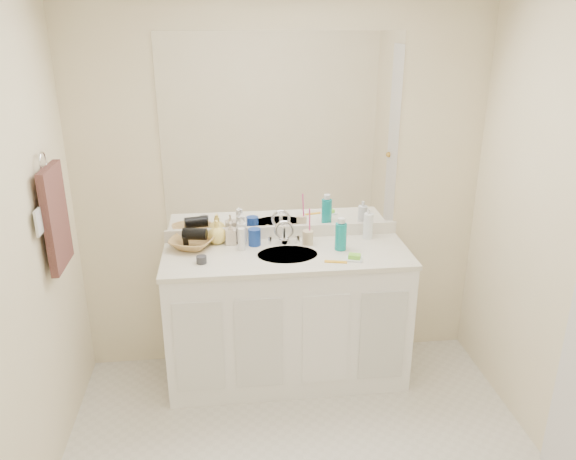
# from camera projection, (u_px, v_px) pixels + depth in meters

# --- Properties ---
(wall_back) EXTENTS (2.60, 0.02, 2.40)m
(wall_back) POSITION_uv_depth(u_px,v_px,m) (282.00, 190.00, 3.58)
(wall_back) COLOR #F8EAC2
(wall_back) RESTS_ON floor
(vanity_cabinet) EXTENTS (1.50, 0.55, 0.85)m
(vanity_cabinet) POSITION_uv_depth(u_px,v_px,m) (287.00, 318.00, 3.60)
(vanity_cabinet) COLOR white
(vanity_cabinet) RESTS_ON floor
(countertop) EXTENTS (1.52, 0.57, 0.03)m
(countertop) POSITION_uv_depth(u_px,v_px,m) (287.00, 255.00, 3.44)
(countertop) COLOR white
(countertop) RESTS_ON vanity_cabinet
(backsplash) EXTENTS (1.52, 0.03, 0.08)m
(backsplash) POSITION_uv_depth(u_px,v_px,m) (283.00, 232.00, 3.66)
(backsplash) COLOR white
(backsplash) RESTS_ON countertop
(sink_basin) EXTENTS (0.37, 0.37, 0.02)m
(sink_basin) POSITION_uv_depth(u_px,v_px,m) (287.00, 256.00, 3.42)
(sink_basin) COLOR beige
(sink_basin) RESTS_ON countertop
(faucet) EXTENTS (0.02, 0.02, 0.11)m
(faucet) POSITION_uv_depth(u_px,v_px,m) (284.00, 235.00, 3.57)
(faucet) COLOR silver
(faucet) RESTS_ON countertop
(mirror) EXTENTS (1.48, 0.01, 1.20)m
(mirror) POSITION_uv_depth(u_px,v_px,m) (282.00, 134.00, 3.44)
(mirror) COLOR white
(mirror) RESTS_ON wall_back
(blue_mug) EXTENTS (0.11, 0.11, 0.11)m
(blue_mug) POSITION_uv_depth(u_px,v_px,m) (255.00, 237.00, 3.54)
(blue_mug) COLOR navy
(blue_mug) RESTS_ON countertop
(tan_cup) EXTENTS (0.08, 0.08, 0.09)m
(tan_cup) POSITION_uv_depth(u_px,v_px,m) (308.00, 238.00, 3.55)
(tan_cup) COLOR beige
(tan_cup) RESTS_ON countertop
(toothbrush) EXTENTS (0.02, 0.04, 0.19)m
(toothbrush) POSITION_uv_depth(u_px,v_px,m) (310.00, 222.00, 3.51)
(toothbrush) COLOR #F74194
(toothbrush) RESTS_ON tan_cup
(mouthwash_bottle) EXTENTS (0.09, 0.09, 0.17)m
(mouthwash_bottle) POSITION_uv_depth(u_px,v_px,m) (341.00, 237.00, 3.46)
(mouthwash_bottle) COLOR #0B8B8D
(mouthwash_bottle) RESTS_ON countertop
(clear_pump_bottle) EXTENTS (0.08, 0.08, 0.17)m
(clear_pump_bottle) POSITION_uv_depth(u_px,v_px,m) (368.00, 226.00, 3.64)
(clear_pump_bottle) COLOR white
(clear_pump_bottle) RESTS_ON countertop
(soap_dish) EXTENTS (0.12, 0.10, 0.01)m
(soap_dish) POSITION_uv_depth(u_px,v_px,m) (354.00, 259.00, 3.34)
(soap_dish) COLOR white
(soap_dish) RESTS_ON countertop
(green_soap) EXTENTS (0.08, 0.07, 0.03)m
(green_soap) POSITION_uv_depth(u_px,v_px,m) (354.00, 256.00, 3.33)
(green_soap) COLOR #7EE738
(green_soap) RESTS_ON soap_dish
(orange_comb) EXTENTS (0.14, 0.06, 0.01)m
(orange_comb) POSITION_uv_depth(u_px,v_px,m) (336.00, 262.00, 3.31)
(orange_comb) COLOR orange
(orange_comb) RESTS_ON countertop
(dark_jar) EXTENTS (0.07, 0.07, 0.04)m
(dark_jar) POSITION_uv_depth(u_px,v_px,m) (201.00, 260.00, 3.29)
(dark_jar) COLOR #2F2F35
(dark_jar) RESTS_ON countertop
(extra_white_bottle) EXTENTS (0.06, 0.06, 0.14)m
(extra_white_bottle) POSITION_uv_depth(u_px,v_px,m) (242.00, 239.00, 3.46)
(extra_white_bottle) COLOR white
(extra_white_bottle) RESTS_ON countertop
(soap_bottle_white) EXTENTS (0.09, 0.09, 0.19)m
(soap_bottle_white) POSITION_uv_depth(u_px,v_px,m) (241.00, 229.00, 3.56)
(soap_bottle_white) COLOR white
(soap_bottle_white) RESTS_ON countertop
(soap_bottle_cream) EXTENTS (0.07, 0.07, 0.15)m
(soap_bottle_cream) POSITION_uv_depth(u_px,v_px,m) (231.00, 233.00, 3.55)
(soap_bottle_cream) COLOR beige
(soap_bottle_cream) RESTS_ON countertop
(soap_bottle_yellow) EXTENTS (0.12, 0.12, 0.15)m
(soap_bottle_yellow) POSITION_uv_depth(u_px,v_px,m) (217.00, 232.00, 3.56)
(soap_bottle_yellow) COLOR #FCDC62
(soap_bottle_yellow) RESTS_ON countertop
(wicker_basket) EXTENTS (0.35, 0.35, 0.07)m
(wicker_basket) POSITION_uv_depth(u_px,v_px,m) (192.00, 243.00, 3.51)
(wicker_basket) COLOR #AC8045
(wicker_basket) RESTS_ON countertop
(hair_dryer) EXTENTS (0.16, 0.10, 0.07)m
(hair_dryer) POSITION_uv_depth(u_px,v_px,m) (195.00, 234.00, 3.49)
(hair_dryer) COLOR black
(hair_dryer) RESTS_ON wicker_basket
(towel_ring) EXTENTS (0.01, 0.11, 0.11)m
(towel_ring) POSITION_uv_depth(u_px,v_px,m) (43.00, 162.00, 2.83)
(towel_ring) COLOR silver
(towel_ring) RESTS_ON wall_left
(hand_towel) EXTENTS (0.04, 0.32, 0.55)m
(hand_towel) POSITION_uv_depth(u_px,v_px,m) (56.00, 218.00, 2.94)
(hand_towel) COLOR #38201E
(hand_towel) RESTS_ON towel_ring
(switch_plate) EXTENTS (0.01, 0.08, 0.13)m
(switch_plate) POSITION_uv_depth(u_px,v_px,m) (39.00, 222.00, 2.73)
(switch_plate) COLOR silver
(switch_plate) RESTS_ON wall_left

